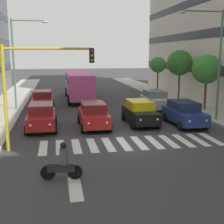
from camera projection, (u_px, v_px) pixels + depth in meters
ground_plane at (131, 143)px, 17.70m from camera, size 180.00×180.00×0.00m
crosswalk_markings at (131, 143)px, 17.70m from camera, size 10.35×2.80×0.01m
lane_arrow_1 at (75, 188)px, 11.75m from camera, size 0.50×2.20×0.01m
car_0 at (184, 113)px, 21.97m from camera, size 2.02×4.44×1.72m
car_1 at (140, 112)px, 22.34m from camera, size 2.02×4.44×1.72m
car_2 at (93, 115)px, 21.37m from camera, size 2.02×4.44×1.72m
car_3 at (42, 116)px, 20.86m from camera, size 2.02×4.44×1.72m
car_row2_0 at (43, 100)px, 28.24m from camera, size 2.02×4.44×1.72m
car_row2_1 at (155, 100)px, 28.37m from camera, size 2.02×4.44×1.72m
bus_behind_traffic at (79, 83)px, 34.07m from camera, size 2.78×10.50×3.00m
motorcycle_with_rider at (62, 164)px, 12.49m from camera, size 1.70×0.40×1.57m
traffic_light_gantry at (32, 80)px, 15.83m from camera, size 4.68×0.36×5.50m
street_lamp_left at (213, 54)px, 22.42m from camera, size 3.43×0.28×7.98m
street_lamp_right at (19, 55)px, 27.05m from camera, size 3.20×0.28×7.87m
street_tree_1 at (207, 69)px, 26.82m from camera, size 2.54×2.54×4.85m
street_tree_2 at (180, 63)px, 33.30m from camera, size 2.74×2.74×5.30m
street_tree_3 at (158, 65)px, 40.08m from camera, size 2.06×2.06×4.49m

